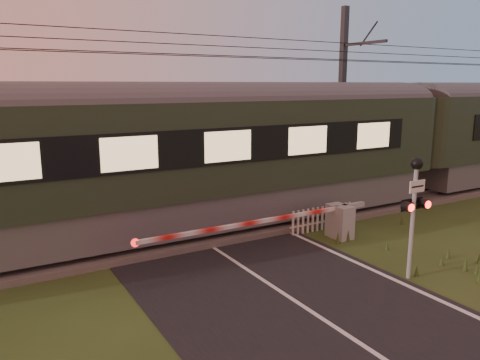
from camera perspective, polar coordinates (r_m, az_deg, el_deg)
ground at (r=9.96m, az=9.97°, el=-16.42°), size 160.00×160.00×0.00m
road at (r=9.82m, az=10.96°, el=-16.85°), size 6.00×140.00×0.03m
track_bed at (r=15.08m, az=-6.15°, el=-6.17°), size 140.00×3.40×0.39m
overhead_wires at (r=14.41m, az=-6.65°, el=15.80°), size 120.00×0.62×0.62m
train at (r=20.42m, az=19.47°, el=4.82°), size 47.06×3.25×4.40m
boom_gate at (r=14.45m, az=10.82°, el=-4.95°), size 7.48×0.79×1.05m
crossing_signal at (r=11.78m, az=20.50°, el=-1.89°), size 0.76×0.33×2.99m
picket_fence at (r=15.40m, az=9.98°, el=-4.60°), size 2.53×0.07×0.80m
catenary_mast at (r=20.83m, az=12.41°, el=9.69°), size 0.25×2.47×7.83m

